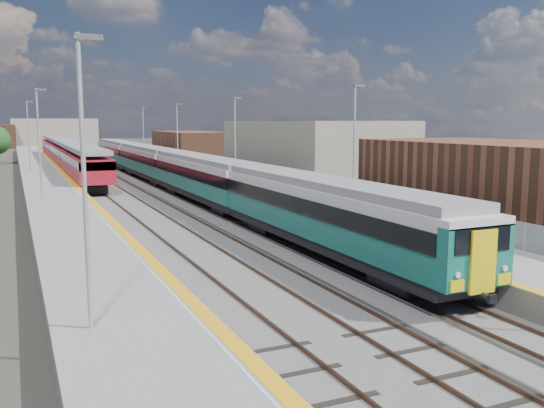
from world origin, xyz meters
TOP-DOWN VIEW (x-y plane):
  - ground at (0.00, 50.00)m, footprint 320.00×320.00m
  - ballast_bed at (-2.25, 52.50)m, footprint 10.50×155.00m
  - tracks at (-1.65, 54.18)m, footprint 8.96×160.00m
  - platform_right at (5.28, 52.49)m, footprint 4.70×155.00m
  - platform_left at (-9.05, 52.49)m, footprint 4.30×155.00m
  - green_train at (1.50, 45.34)m, footprint 2.80×78.01m
  - red_train at (-5.50, 72.41)m, footprint 3.00×60.77m
  - tree_d at (23.35, 71.56)m, footprint 4.68×4.68m

SIDE VIEW (x-z plane):
  - ground at x=0.00m, z-range 0.00..0.00m
  - ballast_bed at x=-2.25m, z-range 0.00..0.06m
  - tracks at x=-1.65m, z-range 0.02..0.19m
  - platform_left at x=-9.05m, z-range -3.74..4.78m
  - platform_right at x=5.28m, z-range -3.72..4.80m
  - green_train at x=1.50m, z-range 0.63..3.71m
  - red_train at x=-5.50m, z-range 0.35..4.13m
  - tree_d at x=23.35m, z-range 0.82..7.16m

